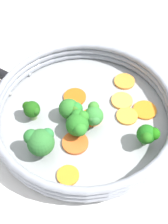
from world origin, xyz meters
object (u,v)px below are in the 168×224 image
at_px(carrot_slice_4, 122,101).
at_px(broccoli_floret_4, 40,141).
at_px(carrot_slice_1, 75,143).
at_px(broccoli_floret_2, 95,115).
at_px(carrot_slice_5, 125,82).
at_px(broccoli_floret_0, 32,110).
at_px(carrot_slice_3, 127,116).
at_px(broccoli_floret_3, 71,109).
at_px(carrot_slice_2, 92,117).
at_px(broccoli_floret_1, 78,123).
at_px(carrot_slice_0, 145,110).
at_px(skillet, 84,119).
at_px(carrot_slice_6, 68,175).
at_px(carrot_slice_7, 75,97).
at_px(broccoli_floret_5, 148,135).

xyz_separation_m(carrot_slice_4, broccoli_floret_4, (0.19, -0.03, 0.03)).
xyz_separation_m(carrot_slice_1, carrot_slice_4, (-0.13, -0.00, 0.00)).
xyz_separation_m(carrot_slice_4, broccoli_floret_2, (0.08, -0.01, 0.02)).
relative_size(carrot_slice_1, carrot_slice_5, 1.10).
height_order(carrot_slice_1, broccoli_floret_2, broccoli_floret_2).
bearing_deg(broccoli_floret_4, broccoli_floret_2, 166.13).
bearing_deg(broccoli_floret_0, carrot_slice_3, 133.58).
relative_size(broccoli_floret_3, broccoli_floret_4, 0.80).
xyz_separation_m(carrot_slice_2, broccoli_floret_1, (0.04, 0.00, 0.02)).
xyz_separation_m(carrot_slice_0, carrot_slice_1, (0.15, -0.05, 0.00)).
bearing_deg(carrot_slice_4, skillet, -20.38).
distance_m(carrot_slice_2, carrot_slice_4, 0.07).
xyz_separation_m(carrot_slice_2, broccoli_floret_3, (0.03, -0.03, 0.02)).
height_order(carrot_slice_5, broccoli_floret_0, broccoli_floret_0).
relative_size(carrot_slice_4, broccoli_floret_3, 0.97).
bearing_deg(broccoli_floret_2, broccoli_floret_4, -13.87).
bearing_deg(carrot_slice_4, broccoli_floret_0, -34.09).
height_order(skillet, carrot_slice_2, carrot_slice_2).
height_order(carrot_slice_5, broccoli_floret_4, broccoli_floret_4).
distance_m(carrot_slice_2, broccoli_floret_2, 0.03).
distance_m(carrot_slice_1, carrot_slice_3, 0.12).
relative_size(carrot_slice_1, broccoli_floret_0, 1.16).
xyz_separation_m(broccoli_floret_2, broccoli_floret_4, (0.11, -0.03, 0.01)).
height_order(skillet, carrot_slice_6, carrot_slice_6).
bearing_deg(carrot_slice_7, carrot_slice_5, 155.17).
bearing_deg(broccoli_floret_2, broccoli_floret_0, -53.34).
relative_size(carrot_slice_4, broccoli_floret_5, 0.91).
distance_m(carrot_slice_4, carrot_slice_5, 0.05).
bearing_deg(carrot_slice_0, broccoli_floret_1, -26.00).
height_order(carrot_slice_3, carrot_slice_4, same).
bearing_deg(broccoli_floret_2, broccoli_floret_3, -64.26).
bearing_deg(skillet, carrot_slice_6, 31.01).
bearing_deg(carrot_slice_6, broccoli_floret_0, -106.82).
bearing_deg(broccoli_floret_2, carrot_slice_1, 5.87).
distance_m(carrot_slice_1, carrot_slice_5, 0.18).
height_order(carrot_slice_6, broccoli_floret_2, broccoli_floret_2).
bearing_deg(carrot_slice_0, broccoli_floret_4, -21.78).
relative_size(carrot_slice_7, broccoli_floret_4, 0.82).
bearing_deg(broccoli_floret_5, carrot_slice_5, -127.35).
distance_m(carrot_slice_7, broccoli_floret_3, 0.05).
distance_m(skillet, carrot_slice_4, 0.09).
xyz_separation_m(carrot_slice_0, carrot_slice_2, (0.08, -0.06, -0.00)).
distance_m(carrot_slice_5, broccoli_floret_1, 0.16).
bearing_deg(broccoli_floret_3, broccoli_floret_0, -46.54).
bearing_deg(carrot_slice_7, skillet, 64.42).
height_order(broccoli_floret_1, broccoli_floret_5, broccoli_floret_5).
relative_size(carrot_slice_0, broccoli_floret_5, 0.97).
xyz_separation_m(broccoli_floret_0, broccoli_floret_5, (-0.10, 0.19, 0.01)).
bearing_deg(carrot_slice_6, broccoli_floret_3, -137.93).
height_order(carrot_slice_3, broccoli_floret_4, broccoli_floret_4).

